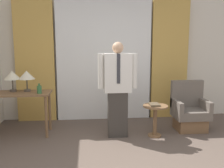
{
  "coord_description": "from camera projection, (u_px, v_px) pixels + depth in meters",
  "views": [
    {
      "loc": [
        -0.36,
        -2.49,
        1.65
      ],
      "look_at": [
        0.05,
        1.6,
        0.97
      ],
      "focal_mm": 40.0,
      "sensor_mm": 36.0,
      "label": 1
    }
  ],
  "objects": [
    {
      "name": "wall_back",
      "position": [
        104.0,
        57.0,
        5.43
      ],
      "size": [
        10.0,
        0.06,
        2.7
      ],
      "color": "silver",
      "rests_on": "ground_plane"
    },
    {
      "name": "curtain_sheer_center",
      "position": [
        104.0,
        60.0,
        5.31
      ],
      "size": [
        2.0,
        0.06,
        2.58
      ],
      "color": "white",
      "rests_on": "ground_plane"
    },
    {
      "name": "curtain_drape_left",
      "position": [
        35.0,
        61.0,
        5.17
      ],
      "size": [
        0.8,
        0.06,
        2.58
      ],
      "color": "gold",
      "rests_on": "ground_plane"
    },
    {
      "name": "curtain_drape_right",
      "position": [
        170.0,
        60.0,
        5.45
      ],
      "size": [
        0.8,
        0.06,
        2.58
      ],
      "color": "gold",
      "rests_on": "ground_plane"
    },
    {
      "name": "desk",
      "position": [
        19.0,
        100.0,
        4.46
      ],
      "size": [
        1.11,
        0.53,
        0.78
      ],
      "color": "brown",
      "rests_on": "ground_plane"
    },
    {
      "name": "table_lamp_left",
      "position": [
        12.0,
        76.0,
        4.48
      ],
      "size": [
        0.29,
        0.29,
        0.38
      ],
      "color": "#4C4238",
      "rests_on": "desk"
    },
    {
      "name": "table_lamp_right",
      "position": [
        27.0,
        76.0,
        4.5
      ],
      "size": [
        0.29,
        0.29,
        0.38
      ],
      "color": "#4C4238",
      "rests_on": "desk"
    },
    {
      "name": "bottle_near_edge",
      "position": [
        39.0,
        89.0,
        4.35
      ],
      "size": [
        0.08,
        0.08,
        0.17
      ],
      "color": "#336638",
      "rests_on": "desk"
    },
    {
      "name": "person",
      "position": [
        118.0,
        87.0,
        4.34
      ],
      "size": [
        0.68,
        0.22,
        1.67
      ],
      "color": "#38332D",
      "rests_on": "ground_plane"
    },
    {
      "name": "armchair",
      "position": [
        190.0,
        112.0,
        4.78
      ],
      "size": [
        0.63,
        0.53,
        0.93
      ],
      "color": "brown",
      "rests_on": "ground_plane"
    },
    {
      "name": "side_table",
      "position": [
        155.0,
        115.0,
        4.42
      ],
      "size": [
        0.44,
        0.44,
        0.56
      ],
      "color": "brown",
      "rests_on": "ground_plane"
    },
    {
      "name": "book",
      "position": [
        154.0,
        104.0,
        4.4
      ],
      "size": [
        0.17,
        0.23,
        0.03
      ],
      "color": "brown",
      "rests_on": "side_table"
    }
  ]
}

